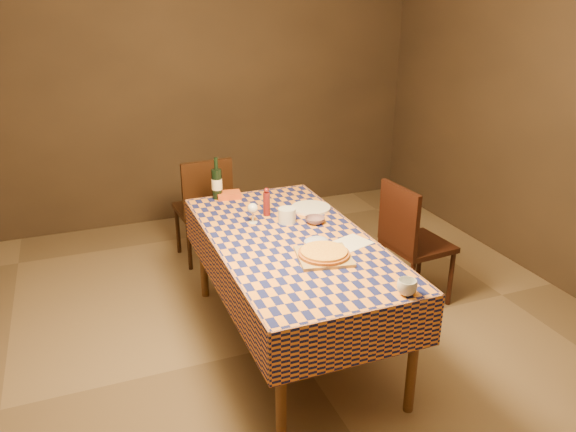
{
  "coord_description": "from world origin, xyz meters",
  "views": [
    {
      "loc": [
        -1.16,
        -2.93,
        2.2
      ],
      "look_at": [
        0.0,
        0.05,
        0.9
      ],
      "focal_mm": 35.0,
      "sensor_mm": 36.0,
      "label": 1
    }
  ],
  "objects_px": {
    "cutting_board": "(324,256)",
    "bowl": "(315,220)",
    "dining_table": "(291,250)",
    "chair_right": "(410,238)",
    "chair_far": "(205,204)",
    "white_plate": "(311,208)",
    "wine_bottle": "(217,183)",
    "pizza": "(324,253)"
  },
  "relations": [
    {
      "from": "cutting_board",
      "to": "bowl",
      "type": "bearing_deg",
      "value": 71.77
    },
    {
      "from": "wine_bottle",
      "to": "white_plate",
      "type": "relative_size",
      "value": 1.13
    },
    {
      "from": "white_plate",
      "to": "chair_right",
      "type": "bearing_deg",
      "value": -17.2
    },
    {
      "from": "bowl",
      "to": "chair_far",
      "type": "bearing_deg",
      "value": 110.03
    },
    {
      "from": "pizza",
      "to": "wine_bottle",
      "type": "xyz_separation_m",
      "value": [
        -0.31,
        1.18,
        0.08
      ]
    },
    {
      "from": "dining_table",
      "to": "white_plate",
      "type": "relative_size",
      "value": 6.74
    },
    {
      "from": "dining_table",
      "to": "chair_right",
      "type": "distance_m",
      "value": 1.04
    },
    {
      "from": "dining_table",
      "to": "chair_right",
      "type": "height_order",
      "value": "chair_right"
    },
    {
      "from": "wine_bottle",
      "to": "chair_far",
      "type": "xyz_separation_m",
      "value": [
        0.02,
        0.55,
        -0.36
      ]
    },
    {
      "from": "cutting_board",
      "to": "pizza",
      "type": "relative_size",
      "value": 0.8
    },
    {
      "from": "pizza",
      "to": "white_plate",
      "type": "bearing_deg",
      "value": 72.06
    },
    {
      "from": "pizza",
      "to": "wine_bottle",
      "type": "relative_size",
      "value": 1.2
    },
    {
      "from": "bowl",
      "to": "white_plate",
      "type": "bearing_deg",
      "value": 72.63
    },
    {
      "from": "cutting_board",
      "to": "bowl",
      "type": "height_order",
      "value": "bowl"
    },
    {
      "from": "bowl",
      "to": "chair_right",
      "type": "xyz_separation_m",
      "value": [
        0.77,
        0.03,
        -0.27
      ]
    },
    {
      "from": "dining_table",
      "to": "pizza",
      "type": "distance_m",
      "value": 0.35
    },
    {
      "from": "wine_bottle",
      "to": "cutting_board",
      "type": "bearing_deg",
      "value": -75.09
    },
    {
      "from": "dining_table",
      "to": "cutting_board",
      "type": "distance_m",
      "value": 0.34
    },
    {
      "from": "bowl",
      "to": "cutting_board",
      "type": "bearing_deg",
      "value": -108.23
    },
    {
      "from": "dining_table",
      "to": "wine_bottle",
      "type": "bearing_deg",
      "value": 105.5
    },
    {
      "from": "cutting_board",
      "to": "bowl",
      "type": "relative_size",
      "value": 2.28
    },
    {
      "from": "bowl",
      "to": "chair_right",
      "type": "bearing_deg",
      "value": 2.37
    },
    {
      "from": "wine_bottle",
      "to": "chair_far",
      "type": "distance_m",
      "value": 0.66
    },
    {
      "from": "pizza",
      "to": "wine_bottle",
      "type": "distance_m",
      "value": 1.22
    },
    {
      "from": "white_plate",
      "to": "chair_right",
      "type": "distance_m",
      "value": 0.77
    },
    {
      "from": "bowl",
      "to": "chair_far",
      "type": "relative_size",
      "value": 0.14
    },
    {
      "from": "bowl",
      "to": "wine_bottle",
      "type": "bearing_deg",
      "value": 124.45
    },
    {
      "from": "chair_right",
      "to": "pizza",
      "type": "bearing_deg",
      "value": -150.83
    },
    {
      "from": "cutting_board",
      "to": "wine_bottle",
      "type": "height_order",
      "value": "wine_bottle"
    },
    {
      "from": "bowl",
      "to": "chair_right",
      "type": "height_order",
      "value": "chair_right"
    },
    {
      "from": "dining_table",
      "to": "wine_bottle",
      "type": "xyz_separation_m",
      "value": [
        -0.24,
        0.86,
        0.19
      ]
    },
    {
      "from": "cutting_board",
      "to": "pizza",
      "type": "bearing_deg",
      "value": 104.04
    },
    {
      "from": "pizza",
      "to": "white_plate",
      "type": "distance_m",
      "value": 0.77
    },
    {
      "from": "white_plate",
      "to": "chair_right",
      "type": "xyz_separation_m",
      "value": [
        0.69,
        -0.21,
        -0.26
      ]
    },
    {
      "from": "pizza",
      "to": "bowl",
      "type": "bearing_deg",
      "value": 71.77
    },
    {
      "from": "cutting_board",
      "to": "white_plate",
      "type": "xyz_separation_m",
      "value": [
        0.24,
        0.73,
        -0.0
      ]
    },
    {
      "from": "bowl",
      "to": "wine_bottle",
      "type": "height_order",
      "value": "wine_bottle"
    },
    {
      "from": "pizza",
      "to": "white_plate",
      "type": "xyz_separation_m",
      "value": [
        0.24,
        0.73,
        -0.02
      ]
    },
    {
      "from": "dining_table",
      "to": "chair_far",
      "type": "xyz_separation_m",
      "value": [
        -0.22,
        1.42,
        -0.17
      ]
    },
    {
      "from": "dining_table",
      "to": "cutting_board",
      "type": "relative_size",
      "value": 6.19
    },
    {
      "from": "wine_bottle",
      "to": "white_plate",
      "type": "height_order",
      "value": "wine_bottle"
    },
    {
      "from": "chair_far",
      "to": "chair_right",
      "type": "distance_m",
      "value": 1.72
    }
  ]
}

